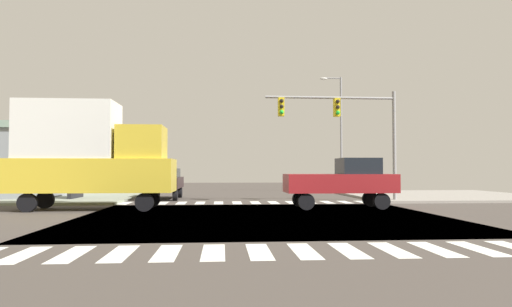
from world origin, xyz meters
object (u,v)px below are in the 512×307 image
at_px(traffic_signal_mast, 343,119).
at_px(box_truck_leading_1, 88,153).
at_px(pickup_queued_1, 343,181).
at_px(street_lamp, 338,124).
at_px(sedan_farside_1, 166,181).

bearing_deg(traffic_signal_mast, box_truck_leading_1, -164.12).
bearing_deg(pickup_queued_1, box_truck_leading_1, -90.00).
distance_m(traffic_signal_mast, street_lamp, 11.03).
xyz_separation_m(pickup_queued_1, box_truck_leading_1, (-11.70, 0.00, 1.27)).
bearing_deg(sedan_farside_1, pickup_queued_1, 141.97).
relative_size(traffic_signal_mast, sedan_farside_1, 1.71).
distance_m(sedan_farside_1, pickup_queued_1, 11.57).
height_order(traffic_signal_mast, street_lamp, street_lamp).
distance_m(street_lamp, sedan_farside_1, 15.21).
bearing_deg(traffic_signal_mast, pickup_queued_1, -105.91).
bearing_deg(traffic_signal_mast, street_lamp, 76.58).
bearing_deg(sedan_farside_1, box_truck_leading_1, 70.07).
relative_size(street_lamp, box_truck_leading_1, 1.28).
bearing_deg(street_lamp, traffic_signal_mast, -103.42).
bearing_deg(pickup_queued_1, traffic_signal_mast, 164.09).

